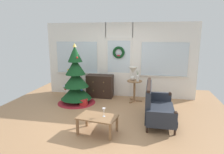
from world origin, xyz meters
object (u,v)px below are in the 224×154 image
object	(u,v)px
flower_vase	(138,78)
coffee_table	(97,119)
side_table	(134,87)
table_lamp	(133,72)
gift_box	(84,103)
dresser_cabinet	(100,86)
wine_glass	(104,110)
christmas_tree	(76,82)
settee_sofa	(156,106)

from	to	relation	value
flower_vase	coffee_table	world-z (taller)	flower_vase
side_table	table_lamp	xyz separation A→B (m)	(-0.06, 0.04, 0.49)
gift_box	flower_vase	bearing A→B (deg)	22.91
dresser_cabinet	wine_glass	xyz separation A→B (m)	(0.74, -2.53, 0.14)
christmas_tree	coffee_table	distance (m)	2.20
table_lamp	wine_glass	world-z (taller)	table_lamp
coffee_table	settee_sofa	bearing A→B (deg)	36.68
christmas_tree	table_lamp	bearing A→B (deg)	16.49
christmas_tree	flower_vase	xyz separation A→B (m)	(1.91, 0.42, 0.14)
dresser_cabinet	side_table	distance (m)	1.25
settee_sofa	flower_vase	bearing A→B (deg)	113.28
flower_vase	wine_glass	xyz separation A→B (m)	(-0.58, -2.21, -0.28)
side_table	gift_box	world-z (taller)	side_table
side_table	coffee_table	bearing A→B (deg)	-105.12
coffee_table	gift_box	bearing A→B (deg)	118.85
dresser_cabinet	coffee_table	world-z (taller)	dresser_cabinet
table_lamp	settee_sofa	bearing A→B (deg)	-62.77
dresser_cabinet	table_lamp	bearing A→B (deg)	-10.59
settee_sofa	coffee_table	size ratio (longest dim) A/B	1.74
coffee_table	wine_glass	world-z (taller)	wine_glass
christmas_tree	gift_box	world-z (taller)	christmas_tree
flower_vase	settee_sofa	bearing A→B (deg)	-66.72
settee_sofa	gift_box	xyz separation A→B (m)	(-2.14, 0.62, -0.27)
side_table	gift_box	bearing A→B (deg)	-153.83
christmas_tree	coffee_table	bearing A→B (deg)	-56.87
settee_sofa	flower_vase	distance (m)	1.47
settee_sofa	wine_glass	xyz separation A→B (m)	(-1.13, -0.92, 0.15)
dresser_cabinet	coffee_table	xyz separation A→B (m)	(0.60, -2.56, -0.06)
christmas_tree	side_table	distance (m)	1.88
settee_sofa	flower_vase	world-z (taller)	flower_vase
gift_box	wine_glass	bearing A→B (deg)	-56.90
christmas_tree	dresser_cabinet	xyz separation A→B (m)	(0.59, 0.73, -0.28)
side_table	wine_glass	xyz separation A→B (m)	(-0.48, -2.27, 0.04)
christmas_tree	flower_vase	world-z (taller)	christmas_tree
dresser_cabinet	wine_glass	world-z (taller)	dresser_cabinet
settee_sofa	side_table	size ratio (longest dim) A/B	2.27
settee_sofa	side_table	xyz separation A→B (m)	(-0.65, 1.35, 0.12)
side_table	flower_vase	bearing A→B (deg)	-30.96
dresser_cabinet	table_lamp	size ratio (longest dim) A/B	2.05
settee_sofa	flower_vase	size ratio (longest dim) A/B	4.52
settee_sofa	wine_glass	size ratio (longest dim) A/B	8.11
table_lamp	gift_box	world-z (taller)	table_lamp
wine_glass	dresser_cabinet	bearing A→B (deg)	106.26
table_lamp	coffee_table	bearing A→B (deg)	-103.49
dresser_cabinet	coffee_table	distance (m)	2.62
dresser_cabinet	coffee_table	size ratio (longest dim) A/B	0.99
coffee_table	christmas_tree	bearing A→B (deg)	123.13
wine_glass	settee_sofa	bearing A→B (deg)	39.13
coffee_table	dresser_cabinet	bearing A→B (deg)	103.14
christmas_tree	settee_sofa	bearing A→B (deg)	-19.46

